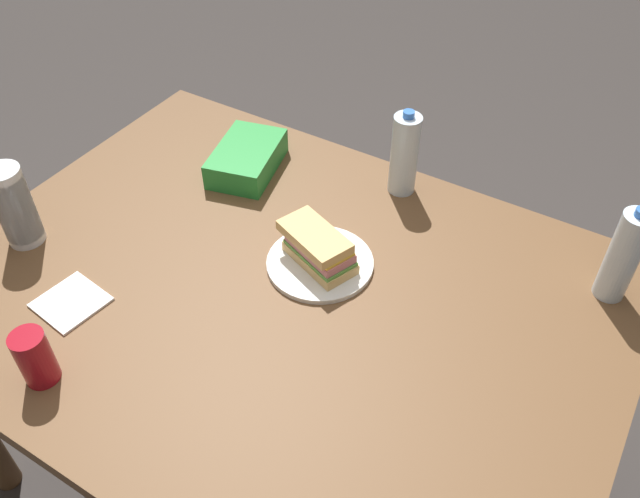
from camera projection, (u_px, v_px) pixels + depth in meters
name	position (u px, v px, depth m)	size (l,w,h in m)	color
ground_plane	(289.00, 460.00, 1.96)	(8.00, 8.00, 0.00)	#383330
dining_table	(279.00, 315.00, 1.51)	(1.48, 1.10, 0.74)	brown
paper_plate	(320.00, 263.00, 1.50)	(0.24, 0.24, 0.01)	white
sandwich	(318.00, 248.00, 1.47)	(0.20, 0.15, 0.08)	#DBB26B
soda_can_red	(35.00, 358.00, 1.24)	(0.07, 0.07, 0.12)	maroon
chip_bag	(247.00, 158.00, 1.74)	(0.23, 0.15, 0.07)	#268C38
water_bottle_tall	(623.00, 256.00, 1.36)	(0.07, 0.07, 0.24)	silver
plastic_cup_stack	(15.00, 206.00, 1.50)	(0.08, 0.08, 0.20)	silver
water_bottle_spare	(404.00, 154.00, 1.63)	(0.07, 0.07, 0.23)	silver
paper_napkin	(71.00, 302.00, 1.42)	(0.13, 0.13, 0.01)	white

